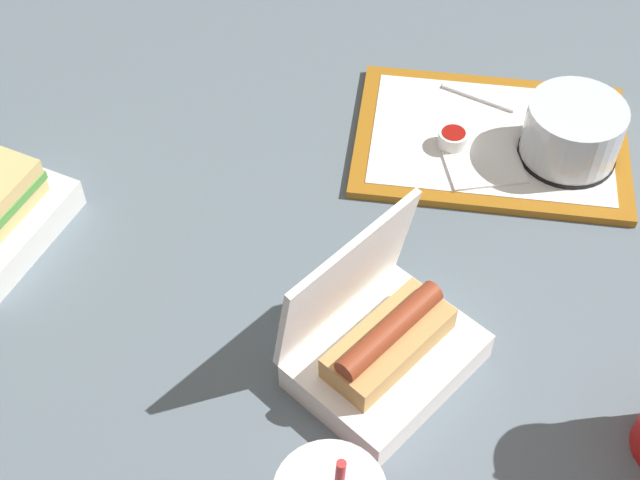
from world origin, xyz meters
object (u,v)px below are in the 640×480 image
food_tray (492,140)px  plastic_fork (479,97)px  cake_container (573,133)px  clamshell_hotdog_corner (383,346)px  ketchup_cup (453,139)px

food_tray → plastic_fork: 0.08m
cake_container → clamshell_hotdog_corner: bearing=-129.5°
food_tray → cake_container: size_ratio=3.10×
plastic_fork → clamshell_hotdog_corner: clamshell_hotdog_corner is taller
ketchup_cup → plastic_fork: size_ratio=0.36×
food_tray → cake_container: 0.11m
food_tray → ketchup_cup: 0.06m
cake_container → clamshell_hotdog_corner: 0.42m
food_tray → plastic_fork: (-0.01, 0.08, 0.01)m
cake_container → clamshell_hotdog_corner: clamshell_hotdog_corner is taller
ketchup_cup → clamshell_hotdog_corner: 0.36m
cake_container → ketchup_cup: (-0.15, 0.02, -0.03)m
ketchup_cup → plastic_fork: (0.05, 0.10, -0.01)m
plastic_fork → ketchup_cup: bearing=-86.1°
cake_container → ketchup_cup: size_ratio=3.26×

